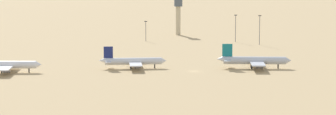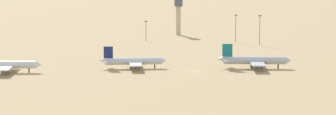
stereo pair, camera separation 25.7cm
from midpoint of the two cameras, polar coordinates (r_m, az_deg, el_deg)
ground at (r=336.57m, az=2.04°, el=-1.07°), size 4000.00×4000.00×0.00m
parked_jet_navy_1 at (r=339.70m, az=-12.56°, el=-0.56°), size 33.34×27.97×11.03m
parked_jet_navy_2 at (r=344.64m, az=-2.78°, el=-0.29°), size 31.79×26.65×10.52m
parked_jet_teal_3 at (r=346.74m, az=6.63°, el=-0.23°), size 35.00×29.58×11.55m
control_tower at (r=493.47m, az=0.78°, el=3.48°), size 5.20×5.20×24.71m
light_pole_west at (r=454.53m, az=5.24°, el=2.42°), size 1.80×0.50×16.81m
light_pole_mid at (r=440.06m, az=7.09°, el=2.28°), size 1.80×0.50×17.73m
light_pole_east at (r=457.56m, az=-1.75°, el=2.20°), size 1.80×0.50×12.56m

